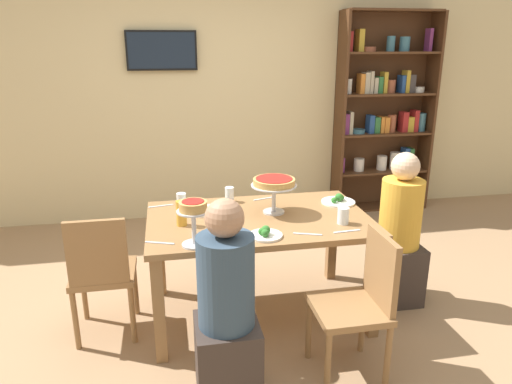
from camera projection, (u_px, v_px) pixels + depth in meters
name	position (u px, v px, depth m)	size (l,w,h in m)	color
ground_plane	(259.00, 312.00, 3.42)	(12.00, 12.00, 0.00)	#9E7A56
rear_partition	(219.00, 89.00, 5.06)	(8.00, 0.12, 2.80)	beige
dining_table	(259.00, 230.00, 3.23)	(1.50, 0.95, 0.74)	olive
bookshelf	(384.00, 112.00, 5.30)	(1.10, 0.30, 2.21)	#4C2D19
television	(162.00, 50.00, 4.74)	(0.71, 0.05, 0.39)	black
diner_head_east	(398.00, 240.00, 3.45)	(0.34, 0.34, 1.15)	#382D28
diner_near_left	(227.00, 317.00, 2.49)	(0.34, 0.34, 1.15)	#382D28
chair_near_right	(361.00, 299.00, 2.67)	(0.40, 0.40, 0.87)	olive
chair_head_west	(102.00, 270.00, 3.00)	(0.40, 0.40, 0.87)	olive
deep_dish_pizza_stand	(274.00, 184.00, 3.23)	(0.32, 0.32, 0.25)	silver
personal_pizza_stand	(193.00, 213.00, 2.70)	(0.19, 0.19, 0.28)	silver
salad_plate_near_diner	(204.00, 210.00, 3.30)	(0.26, 0.26, 0.06)	white
salad_plate_far_diner	(265.00, 234.00, 2.87)	(0.21, 0.21, 0.07)	white
salad_plate_spare	(338.00, 201.00, 3.48)	(0.25, 0.25, 0.07)	white
beer_glass_amber_tall	(181.00, 213.00, 3.04)	(0.07, 0.07, 0.17)	gold
water_glass_clear_near	(229.00, 194.00, 3.50)	(0.07, 0.07, 0.11)	white
water_glass_clear_far	(181.00, 200.00, 3.37)	(0.07, 0.07, 0.11)	white
water_glass_clear_spare	(343.00, 216.00, 3.07)	(0.08, 0.08, 0.11)	white
cutlery_fork_near	(308.00, 234.00, 2.91)	(0.18, 0.02, 0.01)	silver
cutlery_knife_near	(264.00, 199.00, 3.58)	(0.18, 0.02, 0.01)	silver
cutlery_fork_far	(161.00, 206.00, 3.41)	(0.18, 0.02, 0.01)	silver
cutlery_knife_far	(347.00, 231.00, 2.96)	(0.18, 0.02, 0.01)	silver
cutlery_spare_fork	(160.00, 243.00, 2.79)	(0.18, 0.02, 0.01)	silver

